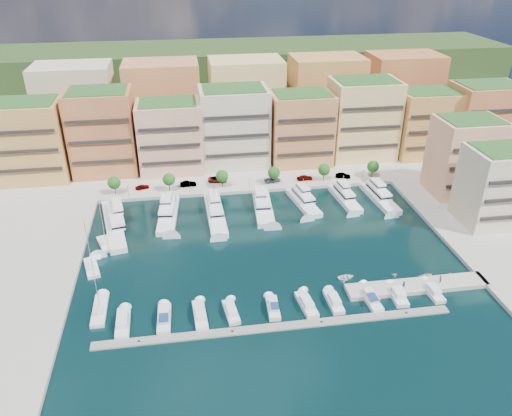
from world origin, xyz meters
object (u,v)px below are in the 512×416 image
object	(u,v)px
tree_3	(274,173)
yacht_5	(344,197)
yacht_6	(379,196)
tender_3	(451,274)
yacht_1	(168,213)
yacht_4	(303,201)
lamppost_0	(128,188)
yacht_0	(114,221)
cruiser_9	(432,292)
cruiser_2	(200,315)
tender_1	(394,274)
car_3	(272,180)
tender_0	(346,277)
tree_4	(324,170)
car_2	(218,179)
sailboat_0	(100,311)
tree_2	(222,176)
car_4	(305,178)
cruiser_4	(273,308)
yacht_2	(215,211)
cruiser_8	(398,295)
tree_5	(373,167)
lamppost_2	(249,180)
car_0	(142,187)
cruiser_3	(231,312)
lamppost_1	(189,184)
sailboat_2	(105,244)
tender_2	(426,277)
lamppost_3	(307,177)
tree_0	(114,183)
cruiser_0	(123,323)
cruiser_1	(164,319)
car_1	(188,184)
car_5	(343,176)
cruiser_5	(307,305)
tree_1	(169,179)

from	to	relation	value
tree_3	yacht_5	world-z (taller)	tree_3
yacht_6	tender_3	bearing A→B (deg)	-86.78
yacht_1	yacht_4	distance (m)	38.80
lamppost_0	tender_3	size ratio (longest dim) A/B	2.59
yacht_0	yacht_4	size ratio (longest dim) A/B	1.52
yacht_4	cruiser_9	distance (m)	48.82
cruiser_2	tender_1	distance (m)	45.49
tree_3	yacht_5	xyz separation A→B (m)	(18.97, -12.29, -3.53)
car_3	tender_0	bearing A→B (deg)	175.74
tree_4	car_2	world-z (taller)	tree_4
lamppost_0	sailboat_0	distance (m)	51.13
tree_2	car_4	bearing A→B (deg)	2.72
lamppost_0	cruiser_4	world-z (taller)	lamppost_0
cruiser_9	sailboat_0	xyz separation A→B (m)	(-70.81, 4.83, -0.24)
yacht_1	yacht_2	bearing A→B (deg)	-5.88
cruiser_8	tree_5	bearing A→B (deg)	74.97
lamppost_0	lamppost_2	bearing A→B (deg)	0.00
tree_4	car_0	xyz separation A→B (m)	(-56.28, 2.48, -3.03)
tree_2	cruiser_9	world-z (taller)	tree_2
cruiser_3	lamppost_2	bearing A→B (deg)	78.21
lamppost_1	cruiser_9	xyz separation A→B (m)	(50.35, -55.78, -3.28)
yacht_6	car_2	distance (m)	49.63
cruiser_9	tender_0	bearing A→B (deg)	154.06
yacht_2	sailboat_2	bearing A→B (deg)	-158.02
lamppost_1	cruiser_2	world-z (taller)	lamppost_1
tree_5	tender_0	world-z (taller)	tree_5
tree_4	tender_2	distance (m)	53.40
cruiser_2	cruiser_9	world-z (taller)	same
lamppost_3	tender_2	world-z (taller)	lamppost_3
cruiser_4	cruiser_8	size ratio (longest dim) A/B	1.00
yacht_5	tree_0	bearing A→B (deg)	169.60
cruiser_0	cruiser_1	xyz separation A→B (m)	(8.13, -0.02, 0.02)
yacht_1	car_0	world-z (taller)	yacht_1
cruiser_0	car_1	distance (m)	62.23
tree_4	sailboat_0	size ratio (longest dim) A/B	0.43
car_0	car_2	bearing A→B (deg)	-104.92
lamppost_1	car_1	world-z (taller)	lamppost_1
car_5	lamppost_3	bearing A→B (deg)	121.77
cruiser_0	cruiser_5	bearing A→B (deg)	0.01
yacht_5	yacht_6	xyz separation A→B (m)	(10.34, -1.06, -0.00)
tree_5	lamppost_3	xyz separation A→B (m)	(-22.00, -2.30, -0.92)
cruiser_8	car_3	size ratio (longest dim) A/B	1.45
cruiser_3	tender_0	world-z (taller)	cruiser_3
yacht_6	tender_3	xyz separation A→B (m)	(2.20, -39.15, -0.78)
tender_1	tender_2	bearing A→B (deg)	-96.75
tree_3	yacht_1	size ratio (longest dim) A/B	0.26
tree_1	yacht_0	bearing A→B (deg)	-131.08
tree_1	car_0	xyz separation A→B (m)	(-8.28, 2.48, -3.03)
yacht_4	sailboat_2	distance (m)	56.45
lamppost_2	yacht_5	distance (m)	28.88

